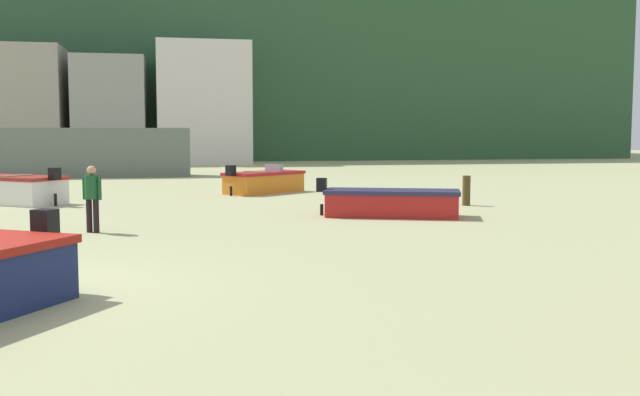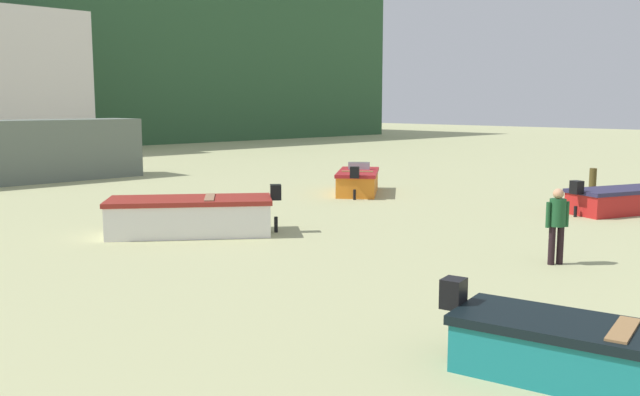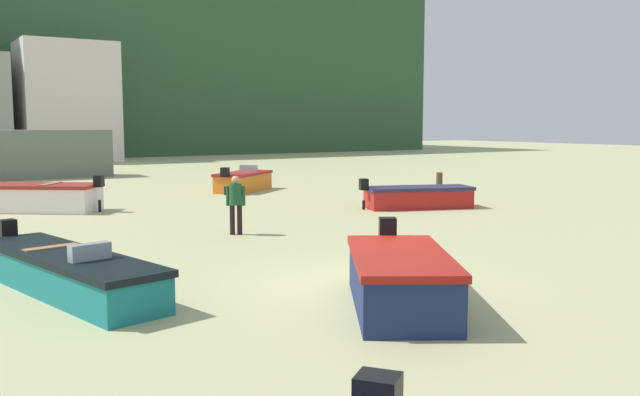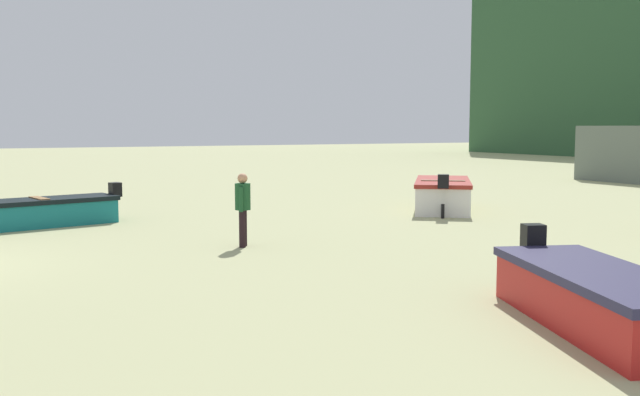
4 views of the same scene
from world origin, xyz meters
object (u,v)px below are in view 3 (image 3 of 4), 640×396
Objects in this scene: boat_navy_3 at (400,280)px; boat_red_5 at (418,197)px; mooring_post_near_water at (439,184)px; beach_walker_foreground at (236,200)px; boat_white_1 at (38,197)px; boat_teal_0 at (67,272)px; boat_orange_6 at (243,181)px.

boat_navy_3 is 0.90× the size of boat_red_5.
boat_navy_3 is at bearing -21.90° from boat_red_5.
mooring_post_near_water is 12.30m from beach_walker_foreground.
boat_white_1 is 13.39m from boat_red_5.
boat_navy_3 is at bearing 125.29° from boat_teal_0.
boat_red_5 is 4.26m from mooring_post_near_water.
boat_orange_6 is at bearing -138.41° from boat_teal_0.
boat_teal_0 is at bearing -10.44° from boat_navy_3.
beach_walker_foreground reaches higher than boat_navy_3.
boat_red_5 is at bearing -100.25° from boat_navy_3.
boat_red_5 is at bearing -168.36° from boat_teal_0.
boat_navy_3 is 17.70m from mooring_post_near_water.
mooring_post_near_water is (12.42, 12.61, 0.02)m from boat_navy_3.
beach_walker_foreground is (-5.50, -10.79, 0.51)m from boat_orange_6.
boat_navy_3 reaches higher than boat_teal_0.
boat_orange_6 is at bearing -143.87° from boat_red_5.
boat_teal_0 is 6.84m from beach_walker_foreground.
boat_white_1 is 4.39× the size of mooring_post_near_water.
beach_walker_foreground is at bearing -64.80° from boat_navy_3.
boat_orange_6 is (6.43, 19.01, -0.03)m from boat_navy_3.
boat_orange_6 is (10.85, 15.02, 0.06)m from boat_teal_0.
boat_white_1 reaches higher than mooring_post_near_water.
boat_white_1 is 9.01m from beach_walker_foreground.
boat_navy_3 reaches higher than mooring_post_near_water.
mooring_post_near_water is (15.16, -3.82, 0.01)m from boat_white_1.
mooring_post_near_water is (3.39, 2.58, 0.10)m from boat_red_5.
boat_white_1 is 1.17× the size of boat_navy_3.
boat_white_1 is (1.67, 12.44, 0.10)m from boat_teal_0.
boat_navy_3 reaches higher than boat_red_5.
beach_walker_foreground is at bearing -159.06° from mooring_post_near_water.
boat_orange_6 is 3.60× the size of mooring_post_near_water.
boat_red_5 is 1.16× the size of boat_orange_6.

